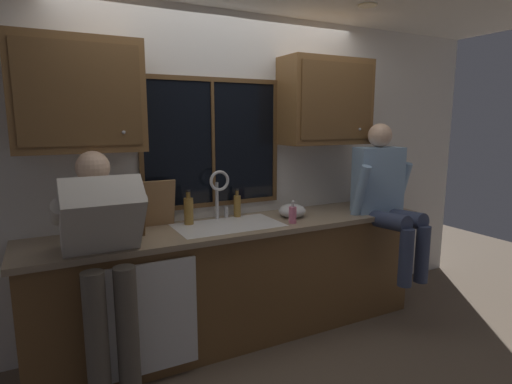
{
  "coord_description": "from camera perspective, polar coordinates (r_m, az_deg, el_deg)",
  "views": [
    {
      "loc": [
        -1.32,
        -3.1,
        1.71
      ],
      "look_at": [
        0.14,
        -0.3,
        1.16
      ],
      "focal_mm": 29.01,
      "sensor_mm": 36.0,
      "label": 1
    }
  ],
  "objects": [
    {
      "name": "window_frame_bottom",
      "position": [
        3.38,
        -5.8,
        -1.66
      ],
      "size": [
        1.17,
        0.02,
        0.04
      ],
      "primitive_type": "cube",
      "color": "brown"
    },
    {
      "name": "bottle_tall_clear",
      "position": [
        3.19,
        -9.28,
        -2.51
      ],
      "size": [
        0.07,
        0.07,
        0.27
      ],
      "color": "olive",
      "rests_on": "countertop"
    },
    {
      "name": "person_sitting_on_counter",
      "position": [
        3.64,
        17.45,
        -0.1
      ],
      "size": [
        0.54,
        0.63,
        1.26
      ],
      "color": "#384260",
      "rests_on": "countertop"
    },
    {
      "name": "window_glass",
      "position": [
        3.33,
        -6.01,
        6.7
      ],
      "size": [
        1.1,
        0.02,
        0.95
      ],
      "primitive_type": "cube",
      "color": "black"
    },
    {
      "name": "lower_cabinet_run",
      "position": [
        3.35,
        -2.26,
        -12.33
      ],
      "size": [
        3.05,
        0.58,
        0.88
      ],
      "primitive_type": "cube",
      "color": "brown",
      "rests_on": "floor"
    },
    {
      "name": "upper_cabinet_left",
      "position": [
        2.94,
        -23.31,
        12.08
      ],
      "size": [
        0.8,
        0.36,
        0.72
      ],
      "color": "brown"
    },
    {
      "name": "mixing_bowl",
      "position": [
        3.42,
        5.01,
        -2.6
      ],
      "size": [
        0.22,
        0.22,
        0.11
      ],
      "primitive_type": "ellipsoid",
      "color": "silver",
      "rests_on": "countertop"
    },
    {
      "name": "window_frame_left",
      "position": [
        3.15,
        -15.62,
        6.22
      ],
      "size": [
        0.03,
        0.02,
        0.95
      ],
      "primitive_type": "cube",
      "color": "brown"
    },
    {
      "name": "person_standing",
      "position": [
        2.63,
        -20.3,
        -7.54
      ],
      "size": [
        0.53,
        0.71,
        1.52
      ],
      "color": "#595147",
      "rests_on": "floor"
    },
    {
      "name": "cutting_board",
      "position": [
        3.16,
        -13.55,
        -1.56
      ],
      "size": [
        0.27,
        0.09,
        0.35
      ],
      "primitive_type": "cube",
      "rotation": [
        0.21,
        0.0,
        0.0
      ],
      "color": "#997047",
      "rests_on": "countertop"
    },
    {
      "name": "countertop",
      "position": [
        3.19,
        -2.16,
        -4.78
      ],
      "size": [
        3.11,
        0.62,
        0.04
      ],
      "primitive_type": "cube",
      "color": "gray",
      "rests_on": "lower_cabinet_run"
    },
    {
      "name": "bottle_green_glass",
      "position": [
        3.4,
        -2.62,
        -1.85
      ],
      "size": [
        0.06,
        0.06,
        0.23
      ],
      "color": "olive",
      "rests_on": "countertop"
    },
    {
      "name": "soap_dispenser",
      "position": [
        3.21,
        5.07,
        -3.1
      ],
      "size": [
        0.06,
        0.07,
        0.18
      ],
      "color": "pink",
      "rests_on": "countertop"
    },
    {
      "name": "window_frame_right",
      "position": [
        3.57,
        2.62,
        6.96
      ],
      "size": [
        0.04,
        0.02,
        0.95
      ],
      "primitive_type": "cube",
      "color": "brown"
    },
    {
      "name": "dishwasher_front",
      "position": [
        2.84,
        -14.2,
        -16.53
      ],
      "size": [
        0.6,
        0.02,
        0.74
      ],
      "primitive_type": "cube",
      "color": "white"
    },
    {
      "name": "upper_cabinet_right",
      "position": [
        3.67,
        9.57,
        12.15
      ],
      "size": [
        0.8,
        0.36,
        0.72
      ],
      "color": "brown"
    },
    {
      "name": "knife_block",
      "position": [
        2.96,
        -16.38,
        -3.78
      ],
      "size": [
        0.12,
        0.18,
        0.32
      ],
      "color": "brown",
      "rests_on": "countertop"
    },
    {
      "name": "back_wall",
      "position": [
        3.45,
        -4.85,
        2.66
      ],
      "size": [
        5.45,
        0.12,
        2.55
      ],
      "primitive_type": "cube",
      "color": "silver",
      "rests_on": "floor"
    },
    {
      "name": "window_frame_top",
      "position": [
        3.33,
        -6.1,
        15.19
      ],
      "size": [
        1.17,
        0.02,
        0.04
      ],
      "primitive_type": "cube",
      "color": "brown"
    },
    {
      "name": "sink",
      "position": [
        3.18,
        -3.83,
        -6.29
      ],
      "size": [
        0.8,
        0.46,
        0.21
      ],
      "color": "silver",
      "rests_on": "lower_cabinet_run"
    },
    {
      "name": "window_mullion_center",
      "position": [
        3.32,
        -5.93,
        6.69
      ],
      "size": [
        0.02,
        0.02,
        0.95
      ],
      "primitive_type": "cube",
      "color": "brown"
    },
    {
      "name": "ceiling_downlight_right",
      "position": [
        3.46,
        15.12,
        23.59
      ],
      "size": [
        0.14,
        0.14,
        0.01
      ],
      "primitive_type": "cylinder",
      "color": "#FFEAB2"
    },
    {
      "name": "faucet",
      "position": [
        3.27,
        -5.05,
        0.45
      ],
      "size": [
        0.18,
        0.09,
        0.4
      ],
      "color": "silver",
      "rests_on": "countertop"
    }
  ]
}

